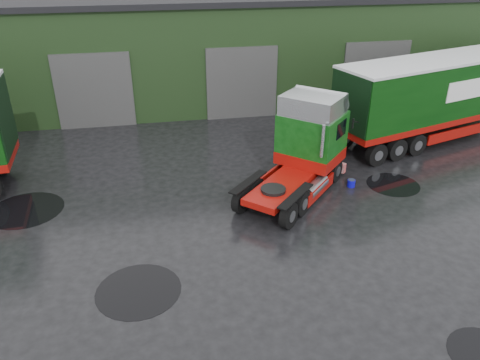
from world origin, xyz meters
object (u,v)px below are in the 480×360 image
object	(u,v)px
wash_bucket	(351,183)
lorry_right	(444,98)
warehouse	(224,42)
tree_back_a	(105,1)
tree_back_b	(296,9)
hero_tractor	(293,152)

from	to	relation	value
wash_bucket	lorry_right	bearing A→B (deg)	33.23
warehouse	lorry_right	world-z (taller)	warehouse
warehouse	wash_bucket	distance (m)	15.85
tree_back_a	lorry_right	bearing A→B (deg)	-50.40
warehouse	wash_bucket	size ratio (longest dim) A/B	98.96
tree_back_b	warehouse	bearing A→B (deg)	-128.66
hero_tractor	wash_bucket	distance (m)	3.23
warehouse	tree_back_a	bearing A→B (deg)	128.66
wash_bucket	tree_back_b	world-z (taller)	tree_back_b
tree_back_a	hero_tractor	bearing A→B (deg)	-72.42
lorry_right	wash_bucket	bearing A→B (deg)	-73.54
tree_back_a	tree_back_b	world-z (taller)	tree_back_a
warehouse	hero_tractor	world-z (taller)	warehouse
tree_back_a	tree_back_b	bearing A→B (deg)	0.00
wash_bucket	tree_back_a	world-z (taller)	tree_back_a
hero_tractor	warehouse	bearing A→B (deg)	133.92
warehouse	wash_bucket	xyz separation A→B (m)	(2.79, -15.31, -3.00)
warehouse	wash_bucket	bearing A→B (deg)	-79.65
warehouse	tree_back_a	world-z (taller)	tree_back_a
hero_tractor	lorry_right	distance (m)	10.33
tree_back_a	tree_back_b	xyz separation A→B (m)	(16.00, 0.00, -1.00)
lorry_right	hero_tractor	bearing A→B (deg)	-80.65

